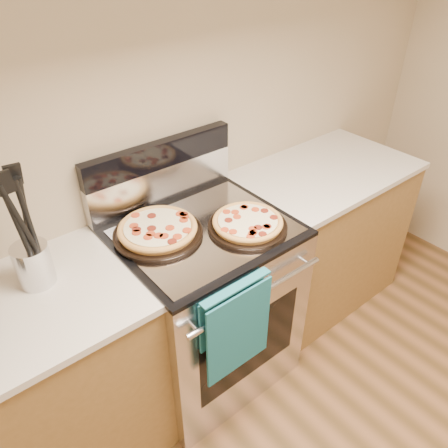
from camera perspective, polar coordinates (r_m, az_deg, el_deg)
wall_back at (r=1.98m, az=-9.52°, el=14.30°), size 4.00×0.00×4.00m
range_body at (r=2.22m, az=-2.55°, el=-10.49°), size 0.76×0.68×0.90m
oven_window at (r=2.05m, az=3.31°, el=-15.65°), size 0.56×0.01×0.40m
cooktop at (r=1.92m, az=-2.89°, el=-0.80°), size 0.76×0.68×0.02m
backsplash_lower at (r=2.09m, az=-8.07°, el=5.28°), size 0.76×0.06×0.18m
backsplash_upper at (r=2.02m, az=-8.42°, el=8.98°), size 0.76×0.06×0.12m
oven_handle at (r=1.77m, az=4.56°, el=-9.19°), size 0.70×0.03×0.03m
dish_towel at (r=1.79m, az=1.52°, el=-13.21°), size 0.32×0.05×0.42m
foil_sheet at (r=1.90m, az=-2.36°, el=-0.89°), size 0.70×0.55×0.01m
cabinet_left at (r=2.06m, az=-24.51°, el=-20.38°), size 1.00×0.62×0.88m
cabinet_right at (r=2.73m, az=12.02°, el=-1.75°), size 1.00×0.62×0.88m
countertop_right at (r=2.49m, az=13.27°, el=6.71°), size 1.02×0.64×0.03m
pepperoni_pizza_back at (r=1.87m, az=-8.64°, el=-0.81°), size 0.49×0.49×0.05m
pepperoni_pizza_front at (r=1.90m, az=3.10°, el=0.07°), size 0.45×0.45×0.05m
utensil_crock at (r=1.75m, az=-23.60°, el=-4.89°), size 0.17×0.17×0.17m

